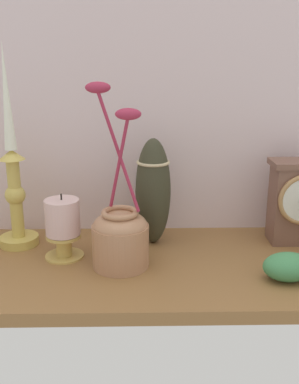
% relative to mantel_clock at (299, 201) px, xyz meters
% --- Properties ---
extents(ground_plane, '(1.00, 0.36, 0.02)m').
position_rel_mantel_clock_xyz_m(ground_plane, '(-0.31, -0.09, -0.10)').
color(ground_plane, olive).
extents(back_wall, '(1.20, 0.02, 0.65)m').
position_rel_mantel_clock_xyz_m(back_wall, '(-0.31, 0.09, 0.23)').
color(back_wall, silver).
rests_on(back_wall, ground_plane).
extents(mantel_clock, '(0.12, 0.09, 0.18)m').
position_rel_mantel_clock_xyz_m(mantel_clock, '(0.00, 0.00, 0.00)').
color(mantel_clock, brown).
rests_on(mantel_clock, ground_plane).
extents(candlestick_tall_left, '(0.08, 0.08, 0.41)m').
position_rel_mantel_clock_xyz_m(candlestick_tall_left, '(-0.58, -0.00, 0.05)').
color(candlestick_tall_left, '#CEB553').
rests_on(candlestick_tall_left, ground_plane).
extents(brass_vase_jar, '(0.11, 0.11, 0.34)m').
position_rel_mantel_clock_xyz_m(brass_vase_jar, '(-0.37, -0.11, -0.02)').
color(brass_vase_jar, '#B07C58').
rests_on(brass_vase_jar, ground_plane).
extents(pillar_candle_near_clock, '(0.08, 0.08, 0.13)m').
position_rel_mantel_clock_xyz_m(pillar_candle_near_clock, '(-0.48, -0.07, -0.02)').
color(pillar_candle_near_clock, tan).
rests_on(pillar_candle_near_clock, ground_plane).
extents(tall_ceramic_vase, '(0.07, 0.07, 0.22)m').
position_rel_mantel_clock_xyz_m(tall_ceramic_vase, '(-0.30, 0.00, 0.02)').
color(tall_ceramic_vase, '#363524').
rests_on(tall_ceramic_vase, ground_plane).
extents(ivy_sprig, '(0.09, 0.06, 0.05)m').
position_rel_mantel_clock_xyz_m(ivy_sprig, '(-0.07, -0.17, -0.07)').
color(ivy_sprig, '#438B53').
rests_on(ivy_sprig, ground_plane).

